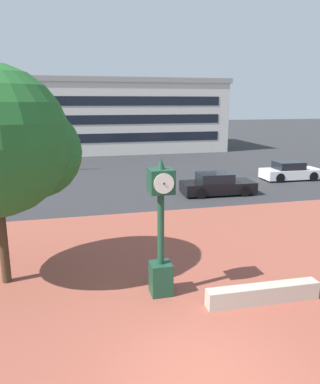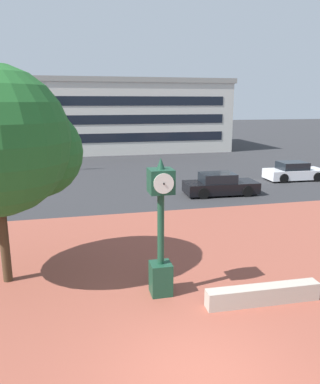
% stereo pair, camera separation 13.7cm
% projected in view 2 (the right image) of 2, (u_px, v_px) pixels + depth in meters
% --- Properties ---
extents(ground_plane, '(200.00, 200.00, 0.00)m').
position_uv_depth(ground_plane, '(200.00, 377.00, 7.52)').
color(ground_plane, '#2D2D30').
extents(plaza_brick_paving, '(44.00, 15.55, 0.01)m').
position_uv_depth(plaza_brick_paving, '(158.00, 288.00, 11.09)').
color(plaza_brick_paving, brown).
rests_on(plaza_brick_paving, ground).
extents(planter_wall, '(3.21, 0.48, 0.50)m').
position_uv_depth(planter_wall, '(263.00, 295.00, 10.22)').
color(planter_wall, '#ADA393').
rests_on(planter_wall, ground).
extents(street_clock, '(0.65, 0.77, 3.92)m').
position_uv_depth(street_clock, '(161.00, 232.00, 10.36)').
color(street_clock, '#19422D').
rests_on(street_clock, ground).
extents(plaza_tree, '(4.60, 4.28, 6.40)m').
position_uv_depth(plaza_tree, '(4.00, 144.00, 10.78)').
color(plaza_tree, '#42301E').
rests_on(plaza_tree, ground).
extents(car_street_near, '(4.33, 2.03, 1.28)m').
position_uv_depth(car_street_near, '(220.00, 185.00, 22.17)').
color(car_street_near, black).
rests_on(car_street_near, ground).
extents(car_street_distant, '(4.11, 1.93, 1.28)m').
position_uv_depth(car_street_distant, '(294.00, 172.00, 26.27)').
color(car_street_distant, silver).
rests_on(car_street_distant, ground).
extents(civic_building, '(24.75, 11.98, 7.69)m').
position_uv_depth(civic_building, '(113.00, 115.00, 42.94)').
color(civic_building, beige).
rests_on(civic_building, ground).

